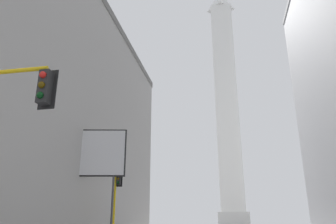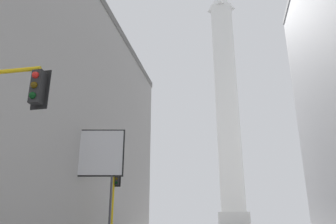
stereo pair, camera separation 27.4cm
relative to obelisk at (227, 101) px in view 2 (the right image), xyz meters
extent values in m
cube|color=#B2AFAA|center=(-23.00, -55.14, -21.09)|extent=(19.96, 44.84, 24.60)
cube|color=slate|center=(-23.00, -55.14, -8.34)|extent=(20.16, 45.29, 0.90)
cube|color=silver|center=(0.00, 0.00, -31.09)|extent=(7.30, 7.30, 4.60)
cube|color=white|center=(0.00, 0.00, 0.25)|extent=(5.84, 5.84, 58.08)
pyramid|color=white|center=(0.00, 0.00, 32.51)|extent=(5.84, 5.84, 6.42)
cube|color=black|center=(-6.07, -75.74, -27.77)|extent=(0.35, 0.35, 1.10)
cube|color=black|center=(-6.07, -75.56, -27.77)|extent=(0.58, 0.05, 1.32)
sphere|color=red|center=(-6.08, -75.93, -27.43)|extent=(0.22, 0.22, 0.22)
sphere|color=#483506|center=(-6.08, -75.93, -27.77)|extent=(0.22, 0.22, 0.22)
sphere|color=#073410|center=(-6.08, -75.93, -28.11)|extent=(0.22, 0.22, 0.22)
cylinder|color=yellow|center=(-10.59, -55.97, -30.29)|extent=(0.18, 0.18, 6.20)
cube|color=black|center=(-10.30, -55.97, -27.89)|extent=(0.35, 0.35, 1.10)
cube|color=black|center=(-10.30, -55.79, -27.89)|extent=(0.58, 0.05, 1.32)
sphere|color=red|center=(-10.29, -56.15, -27.55)|extent=(0.22, 0.22, 0.22)
sphere|color=#483506|center=(-10.29, -56.15, -27.89)|extent=(0.22, 0.22, 0.22)
sphere|color=#073410|center=(-10.29, -56.15, -28.23)|extent=(0.22, 0.22, 0.22)
cylinder|color=#3F3F42|center=(-14.02, -58.37, -30.59)|extent=(0.18, 0.18, 5.59)
cylinder|color=#3F3F42|center=(-10.19, -57.64, -30.59)|extent=(0.18, 0.18, 5.59)
cube|color=silver|center=(-12.11, -58.01, -25.85)|extent=(5.52, 1.29, 3.89)
cube|color=black|center=(-12.11, -58.01, -25.85)|extent=(5.73, 1.22, 4.13)
camera|label=1|loc=(-0.61, -84.25, -31.84)|focal=35.00mm
camera|label=2|loc=(-0.34, -84.20, -31.84)|focal=35.00mm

